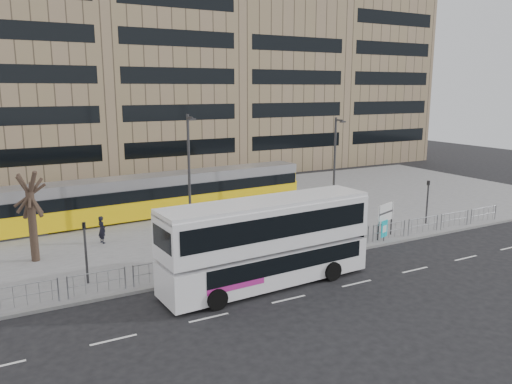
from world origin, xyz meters
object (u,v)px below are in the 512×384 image
station_sign (385,214)px  lamp_post_west (189,168)px  ad_panel (384,229)px  bare_tree (27,168)px  pedestrian (102,230)px  lamp_post_east (335,159)px  tram (145,197)px  traffic_light_east (428,196)px  double_decker_bus (267,240)px  traffic_light_west (85,245)px

station_sign → lamp_post_west: lamp_post_west is taller
ad_panel → bare_tree: size_ratio=0.18×
pedestrian → lamp_post_east: 18.54m
tram → ad_panel: bearing=-52.6°
traffic_light_east → bare_tree: (-25.15, 4.72, 3.22)m
double_decker_bus → ad_panel: 10.20m
tram → ad_panel: (11.48, -13.06, -0.79)m
double_decker_bus → pedestrian: double_decker_bus is taller
traffic_light_east → ad_panel: bearing=-170.3°
lamp_post_west → lamp_post_east: 12.34m
tram → traffic_light_west: bearing=-122.5°
tram → traffic_light_west: (-6.19, -11.39, 0.42)m
traffic_light_west → lamp_post_west: (7.95, 6.58, 2.28)m
station_sign → tram: bearing=114.5°
tram → ad_panel: 17.40m
bare_tree → traffic_light_east: bearing=-10.6°
tram → pedestrian: bearing=-133.5°
double_decker_bus → tram: 15.56m
pedestrian → traffic_light_east: (21.19, -6.27, 1.12)m
double_decker_bus → lamp_post_west: bearing=86.3°
ad_panel → traffic_light_east: (5.54, 1.74, 1.20)m
pedestrian → traffic_light_west: bearing=145.3°
traffic_light_west → lamp_post_east: (20.28, 6.96, 2.00)m
double_decker_bus → traffic_light_west: bearing=149.5°
ad_panel → pedestrian: bearing=134.5°
double_decker_bus → pedestrian: (-5.83, 10.40, -1.32)m
double_decker_bus → lamp_post_west: 10.84m
tram → lamp_post_west: (1.76, -4.81, 2.70)m
traffic_light_east → traffic_light_west: bearing=172.5°
pedestrian → bare_tree: (-3.96, -1.55, 4.34)m
tram → station_sign: 17.35m
ad_panel → traffic_light_west: traffic_light_west is taller
tram → traffic_light_east: 20.44m
double_decker_bus → bare_tree: size_ratio=1.51×
lamp_post_west → lamp_post_east: (12.34, 0.38, -0.28)m
ad_panel → traffic_light_west: 17.79m
tram → lamp_post_west: 5.79m
tram → station_sign: bearing=-50.0°
traffic_light_east → lamp_post_west: (-15.26, 6.50, 2.28)m
traffic_light_west → bare_tree: bearing=130.6°
lamp_post_east → traffic_light_east: bearing=-67.0°
lamp_post_east → ad_panel: bearing=-106.9°
ad_panel → station_sign: bearing=26.6°
ad_panel → traffic_light_west: size_ratio=0.43×
double_decker_bus → traffic_light_east: 15.91m
double_decker_bus → traffic_light_west: double_decker_bus is taller
tram → bare_tree: bare_tree is taller
lamp_post_west → double_decker_bus: bearing=-90.5°
double_decker_bus → station_sign: double_decker_bus is taller
traffic_light_west → lamp_post_east: bearing=37.5°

